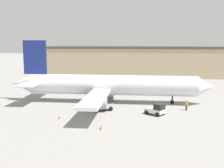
{
  "coord_description": "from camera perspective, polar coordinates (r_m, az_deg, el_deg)",
  "views": [
    {
      "loc": [
        7.26,
        -51.24,
        11.45
      ],
      "look_at": [
        0.0,
        0.0,
        3.49
      ],
      "focal_mm": 45.0,
      "sensor_mm": 36.0,
      "label": 1
    }
  ],
  "objects": [
    {
      "name": "ground_plane",
      "position": [
        53.0,
        -0.0,
        -3.73
      ],
      "size": [
        400.0,
        400.0,
        0.0
      ],
      "primitive_type": "plane",
      "color": "gray"
    },
    {
      "name": "terminal_building",
      "position": [
        96.16,
        11.69,
        4.63
      ],
      "size": [
        81.1,
        17.85,
        9.71
      ],
      "color": "tan",
      "rests_on": "ground_plane"
    },
    {
      "name": "airplane",
      "position": [
        52.51,
        -1.05,
        -0.22
      ],
      "size": [
        38.12,
        33.52,
        11.58
      ],
      "rotation": [
        0.0,
        0.0,
        0.03
      ],
      "color": "silver",
      "rests_on": "ground_plane"
    },
    {
      "name": "ground_crew_worker",
      "position": [
        48.44,
        14.89,
        -4.06
      ],
      "size": [
        0.4,
        0.4,
        1.8
      ],
      "rotation": [
        0.0,
        0.0,
        5.44
      ],
      "color": "#1E2338",
      "rests_on": "ground_plane"
    },
    {
      "name": "baggage_tug",
      "position": [
        44.52,
        9.0,
        -5.13
      ],
      "size": [
        3.35,
        3.12,
        1.85
      ],
      "rotation": [
        0.0,
        0.0,
        -0.61
      ],
      "color": "silver",
      "rests_on": "ground_plane"
    },
    {
      "name": "belt_loader_truck",
      "position": [
        46.81,
        -1.71,
        -3.99
      ],
      "size": [
        3.84,
        3.31,
        2.43
      ],
      "rotation": [
        0.0,
        0.0,
        0.51
      ],
      "color": "#B2B2B7",
      "rests_on": "ground_plane"
    },
    {
      "name": "safety_cone_near",
      "position": [
        36.99,
        -2.29,
        -8.84
      ],
      "size": [
        0.36,
        0.36,
        0.55
      ],
      "color": "#EF590F",
      "rests_on": "ground_plane"
    },
    {
      "name": "safety_cone_far",
      "position": [
        42.49,
        -10.7,
        -6.66
      ],
      "size": [
        0.36,
        0.36,
        0.55
      ],
      "color": "#EF590F",
      "rests_on": "ground_plane"
    }
  ]
}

